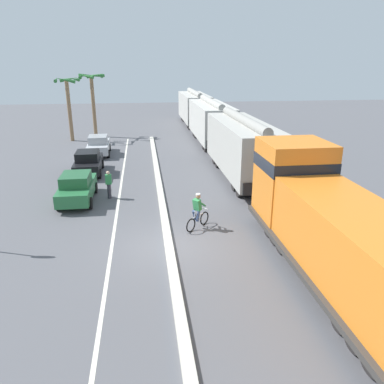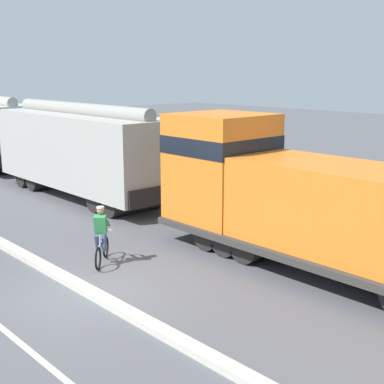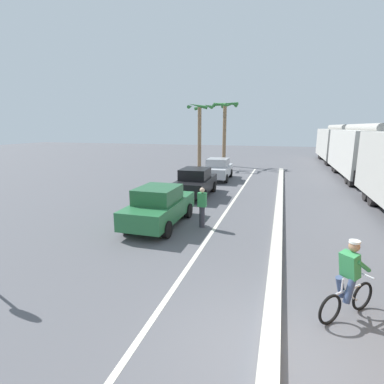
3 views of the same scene
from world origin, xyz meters
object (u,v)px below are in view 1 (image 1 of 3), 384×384
parked_car_green (77,187)px  palm_tree_near (68,96)px  palm_tree_far (92,89)px  pedestrian_by_cars (109,184)px  hopper_car_middle (211,121)px  hopper_car_trailing (194,108)px  parked_car_silver (99,145)px  parked_car_black (88,162)px  hopper_car_lead (242,147)px  cyclist (198,212)px  locomotive (329,227)px

parked_car_green → palm_tree_near: size_ratio=0.68×
parked_car_green → palm_tree_far: 20.18m
palm_tree_far → parked_car_green: bearing=-86.8°
palm_tree_near → pedestrian_by_cars: (4.90, -17.46, -3.52)m
hopper_car_middle → hopper_car_trailing: 11.60m
parked_car_green → pedestrian_by_cars: 1.74m
hopper_car_trailing → parked_car_silver: 18.34m
hopper_car_trailing → parked_car_silver: (-10.24, -15.16, -1.26)m
parked_car_black → palm_tree_far: size_ratio=0.66×
hopper_car_lead → hopper_car_trailing: size_ratio=1.00×
hopper_car_middle → parked_car_green: 18.14m
parked_car_green → parked_car_silver: 11.33m
cyclist → palm_tree_far: 25.62m
cyclist → parked_car_silver: bearing=111.1°
parked_car_silver → parked_car_green: bearing=-90.2°
parked_car_silver → hopper_car_middle: bearing=19.2°
hopper_car_lead → parked_car_green: 10.87m
locomotive → pedestrian_by_cars: (-8.56, 9.13, -0.95)m
locomotive → parked_car_black: bearing=125.7°
hopper_car_trailing → parked_car_green: hopper_car_trailing is taller
cyclist → palm_tree_far: size_ratio=0.27×
cyclist → pedestrian_by_cars: cyclist is taller
hopper_car_trailing → palm_tree_near: 16.22m
hopper_car_trailing → parked_car_green: size_ratio=2.52×
locomotive → parked_car_silver: (-10.24, 20.19, -0.98)m
parked_car_green → palm_tree_near: (-3.18, 17.73, 3.55)m
parked_car_black → parked_car_silver: same height
hopper_car_trailing → parked_car_black: bearing=-116.3°
locomotive → parked_car_green: 13.61m
hopper_car_trailing → palm_tree_far: 13.54m
palm_tree_far → cyclist: bearing=-73.3°
palm_tree_near → parked_car_green: bearing=-79.8°
locomotive → hopper_car_lead: locomotive is taller
hopper_car_middle → cyclist: hopper_car_middle is taller
palm_tree_far → pedestrian_by_cars: (2.84, -19.47, -4.00)m
hopper_car_middle → palm_tree_near: bearing=168.1°
parked_car_silver → cyclist: (6.10, -15.83, 0.00)m
hopper_car_lead → pedestrian_by_cars: 9.16m
hopper_car_middle → pedestrian_by_cars: 16.99m
parked_car_black → cyclist: size_ratio=2.47×
parked_car_silver → palm_tree_near: size_ratio=0.69×
palm_tree_far → pedestrian_by_cars: bearing=-81.7°
parked_car_silver → palm_tree_near: palm_tree_near is taller
cyclist → hopper_car_trailing: bearing=82.4°
cyclist → palm_tree_near: bearing=112.7°
locomotive → hopper_car_trailing: 35.36m
hopper_car_lead → hopper_car_trailing: same height
parked_car_black → pedestrian_by_cars: bearing=-71.3°
hopper_car_lead → hopper_car_middle: size_ratio=1.00×
parked_car_green → palm_tree_far: size_ratio=0.65×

